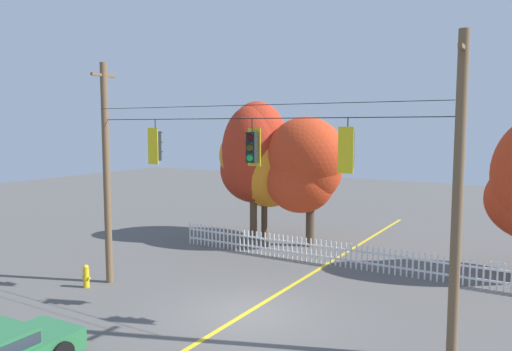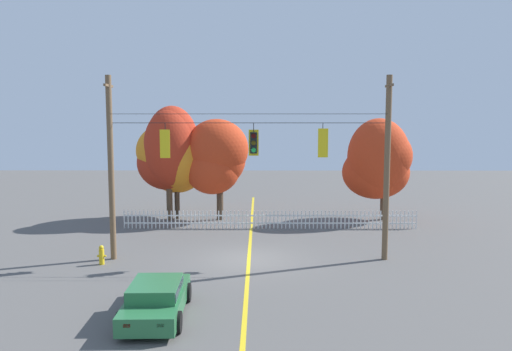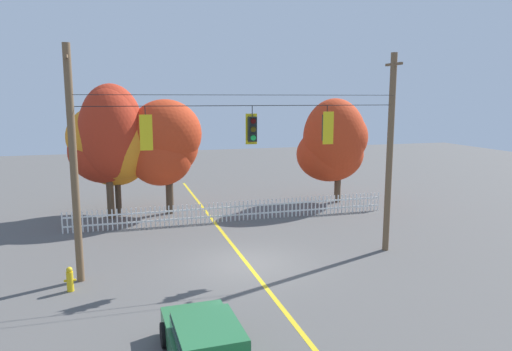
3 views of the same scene
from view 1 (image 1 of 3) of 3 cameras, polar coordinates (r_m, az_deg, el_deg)
The scene contains 11 objects.
ground at distance 16.01m, azimuth -1.10°, elevation -15.51°, with size 80.00×80.00×0.00m, color #565451.
lane_centerline_stripe at distance 16.01m, azimuth -1.10°, elevation -15.49°, with size 0.16×36.00×0.01m, color gold.
signal_support_span at distance 15.02m, azimuth -1.14°, elevation -0.70°, with size 12.27×1.10×8.05m.
traffic_signal_northbound_secondary at distance 17.12m, azimuth -11.46°, elevation 3.35°, with size 0.43×0.38×1.51m.
traffic_signal_northbound_primary at distance 14.83m, azimuth -0.43°, elevation 3.26°, with size 0.43×0.38×1.43m.
traffic_signal_westbound_side at distance 13.50m, azimuth 10.43°, elevation 2.92°, with size 0.43×0.38×1.48m.
white_picket_fence at distance 20.85m, azimuth 10.86°, elevation -9.04°, with size 16.68×0.06×1.03m.
autumn_maple_near_fence at distance 25.08m, azimuth -0.16°, elevation 2.29°, with size 3.84×3.66×7.02m.
autumn_maple_mid at distance 25.44m, azimuth 0.77°, elevation 1.29°, with size 4.53×4.05×6.00m.
autumn_oak_far_east at distance 23.69m, azimuth 5.60°, elevation 1.03°, with size 3.91×3.15×6.23m.
fire_hydrant at distance 19.22m, azimuth -18.91°, elevation -10.87°, with size 0.38×0.22×0.83m.
Camera 1 is at (7.92, -12.65, 5.80)m, focal length 34.87 mm.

